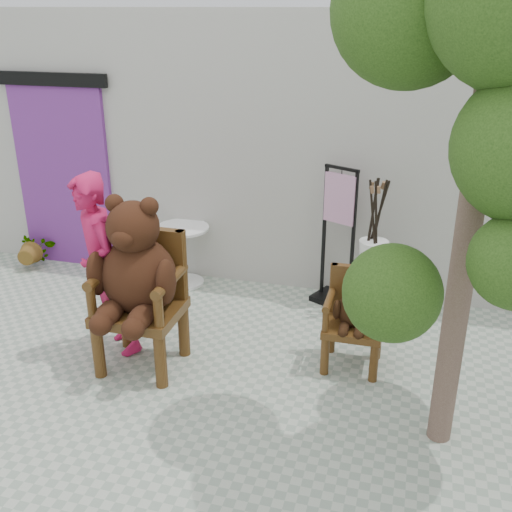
% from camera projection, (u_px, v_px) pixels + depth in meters
% --- Properties ---
extents(ground_plane, '(60.00, 60.00, 0.00)m').
position_uv_depth(ground_plane, '(244.00, 430.00, 4.60)').
color(ground_plane, '#A1A897').
rests_on(ground_plane, ground).
extents(back_wall, '(9.00, 1.00, 3.00)m').
position_uv_depth(back_wall, '(320.00, 150.00, 6.77)').
color(back_wall, '#B1ADA5').
rests_on(back_wall, ground).
extents(doorway, '(1.40, 0.11, 2.33)m').
position_uv_depth(doorway, '(64.00, 173.00, 7.17)').
color(doorway, '#6C2B82').
rests_on(doorway, ground).
extents(chair_big, '(0.79, 0.83, 1.59)m').
position_uv_depth(chair_big, '(137.00, 275.00, 5.10)').
color(chair_big, '#3F250D').
rests_on(chair_big, ground).
extents(chair_small, '(0.51, 0.48, 0.89)m').
position_uv_depth(chair_small, '(355.00, 311.00, 5.25)').
color(chair_small, '#3F250D').
rests_on(chair_small, ground).
extents(person, '(0.73, 0.74, 1.72)m').
position_uv_depth(person, '(106.00, 267.00, 5.34)').
color(person, '#B31647').
rests_on(person, ground).
extents(cafe_table, '(0.60, 0.60, 0.70)m').
position_uv_depth(cafe_table, '(183.00, 248.00, 6.86)').
color(cafe_table, white).
rests_on(cafe_table, ground).
extents(display_stand, '(0.56, 0.51, 1.51)m').
position_uv_depth(display_stand, '(337.00, 252.00, 6.37)').
color(display_stand, black).
rests_on(display_stand, ground).
extents(stool_bucket, '(0.32, 0.32, 1.45)m').
position_uv_depth(stool_bucket, '(373.00, 257.00, 6.11)').
color(stool_bucket, white).
rests_on(stool_bucket, ground).
extents(potted_plant, '(0.49, 0.45, 0.48)m').
position_uv_depth(potted_plant, '(34.00, 248.00, 7.42)').
color(potted_plant, '#19340E').
rests_on(potted_plant, ground).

